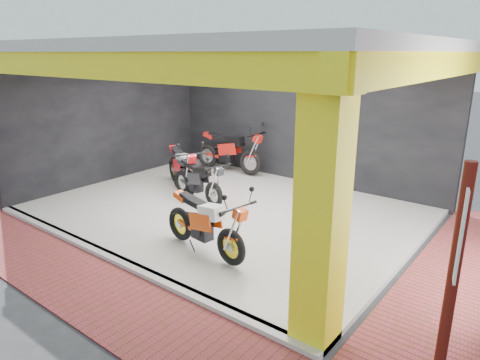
% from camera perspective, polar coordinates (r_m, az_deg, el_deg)
% --- Properties ---
extents(ground, '(80.00, 80.00, 0.00)m').
position_cam_1_polar(ground, '(8.42, -10.71, -8.15)').
color(ground, '#2D2D30').
rests_on(ground, ground).
extents(showroom_floor, '(8.00, 6.00, 0.10)m').
position_cam_1_polar(showroom_floor, '(9.71, -1.87, -4.09)').
color(showroom_floor, silver).
rests_on(showroom_floor, ground).
extents(showroom_ceiling, '(8.40, 6.40, 0.20)m').
position_cam_1_polar(showroom_ceiling, '(9.08, -2.09, 17.34)').
color(showroom_ceiling, beige).
rests_on(showroom_ceiling, corner_column).
extents(back_wall, '(8.20, 0.20, 3.50)m').
position_cam_1_polar(back_wall, '(11.76, 7.86, 7.99)').
color(back_wall, black).
rests_on(back_wall, ground).
extents(left_wall, '(0.20, 6.20, 3.50)m').
position_cam_1_polar(left_wall, '(12.26, -16.98, 7.78)').
color(left_wall, black).
rests_on(left_wall, ground).
extents(corner_column, '(0.50, 0.50, 3.50)m').
position_cam_1_polar(corner_column, '(5.01, 10.89, -3.97)').
color(corner_column, yellow).
rests_on(corner_column, ground).
extents(header_beam_front, '(8.40, 0.30, 0.40)m').
position_cam_1_polar(header_beam_front, '(7.06, -18.45, 14.30)').
color(header_beam_front, yellow).
rests_on(header_beam_front, corner_column).
extents(header_beam_right, '(0.30, 6.40, 0.40)m').
position_cam_1_polar(header_beam_right, '(7.20, 23.92, 13.78)').
color(header_beam_right, yellow).
rests_on(header_beam_right, corner_column).
extents(floor_kerb, '(8.00, 0.20, 0.10)m').
position_cam_1_polar(floor_kerb, '(7.84, -16.38, -10.10)').
color(floor_kerb, silver).
rests_on(floor_kerb, ground).
extents(paver_front, '(9.00, 1.40, 0.03)m').
position_cam_1_polar(paver_front, '(7.49, -21.27, -12.21)').
color(paver_front, '#953036').
rests_on(paver_front, ground).
extents(paver_right, '(1.40, 7.00, 0.03)m').
position_cam_1_polar(paver_right, '(7.85, 26.80, -11.57)').
color(paver_right, '#953036').
rests_on(paver_right, ground).
extents(signpost, '(0.11, 0.36, 2.63)m').
position_cam_1_polar(signpost, '(4.40, 26.33, -12.93)').
color(signpost, '#57140D').
rests_on(signpost, ground).
extents(moto_hero, '(2.20, 1.06, 1.29)m').
position_cam_1_polar(moto_hero, '(6.94, -1.22, -6.64)').
color(moto_hero, '#DE4009').
rests_on(moto_hero, showroom_floor).
extents(moto_row_a, '(2.27, 1.70, 1.31)m').
position_cam_1_polar(moto_row_a, '(10.42, -6.79, 1.32)').
color(moto_row_a, red).
rests_on(moto_row_a, showroom_floor).
extents(moto_row_b, '(2.07, 1.08, 1.20)m').
position_cam_1_polar(moto_row_b, '(9.57, -3.55, -0.33)').
color(moto_row_b, black).
rests_on(moto_row_b, showroom_floor).
extents(moto_row_d, '(2.44, 1.04, 1.46)m').
position_cam_1_polar(moto_row_d, '(12.08, 1.39, 3.92)').
color(moto_row_d, red).
rests_on(moto_row_d, showroom_floor).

